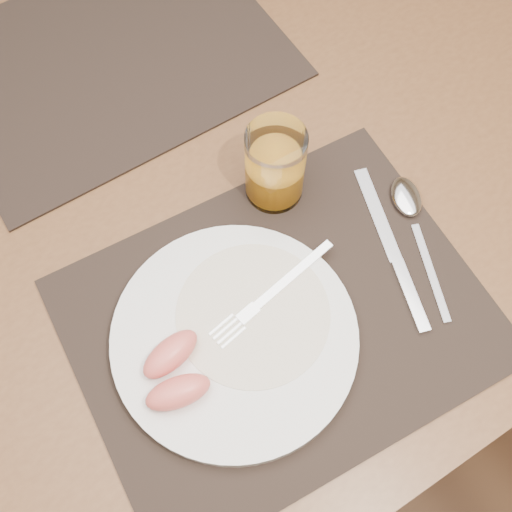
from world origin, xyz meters
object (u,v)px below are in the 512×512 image
object	(u,v)px
table	(188,212)
knife	(396,261)
spoon	(410,207)
juice_glass	(275,168)
plate	(235,338)
fork	(264,300)
placemat_far	(111,58)
placemat_near	(279,319)

from	to	relation	value
table	knife	xyz separation A→B (m)	(0.16, -0.23, 0.09)
spoon	juice_glass	distance (m)	0.17
table	plate	size ratio (longest dim) A/B	5.19
plate	knife	size ratio (longest dim) A/B	1.26
plate	fork	world-z (taller)	fork
table	fork	xyz separation A→B (m)	(-0.00, -0.20, 0.11)
placemat_far	fork	distance (m)	0.42
juice_glass	placemat_far	bearing A→B (deg)	104.16
plate	spoon	distance (m)	0.27
placemat_near	fork	bearing A→B (deg)	104.98
placemat_far	fork	world-z (taller)	fork
placemat_near	knife	xyz separation A→B (m)	(0.15, -0.01, 0.00)
plate	fork	distance (m)	0.05
table	placemat_far	size ratio (longest dim) A/B	3.11
fork	knife	xyz separation A→B (m)	(0.16, -0.04, -0.02)
placemat_near	placemat_far	world-z (taller)	same
placemat_far	plate	bearing A→B (deg)	-98.80
knife	table	bearing A→B (deg)	123.58
placemat_near	plate	distance (m)	0.06
plate	knife	distance (m)	0.21
fork	spoon	world-z (taller)	fork
placemat_near	juice_glass	xyz separation A→B (m)	(0.09, 0.14, 0.05)
placemat_near	knife	distance (m)	0.15
placemat_far	spoon	bearing A→B (deg)	-64.20
placemat_near	juice_glass	world-z (taller)	juice_glass
placemat_near	juice_glass	distance (m)	0.18
table	placemat_near	xyz separation A→B (m)	(0.00, -0.22, 0.09)
placemat_near	placemat_far	xyz separation A→B (m)	(0.01, 0.44, 0.00)
knife	juice_glass	bearing A→B (deg)	112.86
knife	placemat_near	bearing A→B (deg)	174.85
knife	juice_glass	world-z (taller)	juice_glass
placemat_far	juice_glass	size ratio (longest dim) A/B	4.21
fork	knife	distance (m)	0.16
placemat_far	knife	bearing A→B (deg)	-72.70
table	fork	bearing A→B (deg)	-91.25
knife	fork	bearing A→B (deg)	167.22
placemat_far	knife	world-z (taller)	knife
spoon	knife	bearing A→B (deg)	-140.02
placemat_near	table	bearing A→B (deg)	90.44
plate	juice_glass	bearing A→B (deg)	44.48
table	knife	world-z (taller)	knife
knife	spoon	bearing A→B (deg)	39.98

